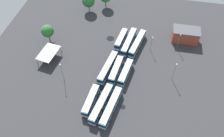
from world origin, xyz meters
TOP-DOWN VIEW (x-y plane):
  - ground_plane at (0.00, 0.00)m, footprint 114.31×114.31m
  - bus_row0_slot0 at (-17.04, -1.18)m, footprint 16.27×5.45m
  - bus_row0_slot1 at (-16.40, 2.46)m, footprint 16.26×5.69m
  - bus_row0_slot2 at (-15.80, 6.41)m, footprint 12.50×3.80m
  - bus_row1_slot0 at (-0.74, -3.76)m, footprint 12.49×4.55m
  - bus_row1_slot1 at (-0.22, 0.17)m, footprint 13.03×4.08m
  - bus_row1_slot2 at (0.38, 3.62)m, footprint 16.26×5.52m
  - bus_row2_slot0 at (16.20, -6.27)m, footprint 16.23×6.08m
  - bus_row2_slot1 at (16.52, -2.46)m, footprint 16.27×5.06m
  - bus_row2_slot2 at (17.52, 1.19)m, footprint 12.16×4.35m
  - depot_building at (24.80, -26.78)m, footprint 6.90×11.95m
  - maintenance_shelter at (1.96, 29.17)m, footprint 11.00×7.85m
  - lamp_post_near_entrance at (1.01, -21.99)m, footprint 0.56×0.28m
  - lamp_post_mid_lot at (-7.63, 19.54)m, footprint 0.56×0.28m
  - lamp_post_far_corner at (15.15, -12.26)m, footprint 0.56×0.28m
  - lamp_post_by_building at (18.44, -23.56)m, footprint 0.56×0.28m
  - tree_northwest at (12.39, 33.19)m, footprint 5.58×5.58m
  - tree_south_edge at (37.56, 21.45)m, footprint 6.37×6.37m
  - puddle_back_corner at (18.93, 6.42)m, footprint 3.50×3.50m
  - puddle_near_shelter at (-15.18, -5.14)m, footprint 1.98×1.98m
  - puddle_centre_drain at (7.76, -0.32)m, footprint 2.05×2.05m
  - puddle_between_rows at (-8.55, 5.50)m, footprint 4.04×4.04m

SIDE VIEW (x-z plane):
  - ground_plane at x=0.00m, z-range 0.00..0.00m
  - puddle_back_corner at x=18.93m, z-range 0.00..0.01m
  - puddle_near_shelter at x=-15.18m, z-range 0.00..0.01m
  - puddle_centre_drain at x=7.76m, z-range 0.00..0.01m
  - puddle_between_rows at x=-8.55m, z-range 0.00..0.01m
  - bus_row2_slot2 at x=17.52m, z-range 0.10..3.72m
  - bus_row1_slot0 at x=-0.74m, z-range 0.10..3.72m
  - bus_row0_slot2 at x=-15.80m, z-range 0.10..3.72m
  - bus_row1_slot1 at x=-0.22m, z-range 0.10..3.72m
  - bus_row0_slot0 at x=-17.04m, z-range 0.10..3.72m
  - bus_row0_slot1 at x=-16.40m, z-range 0.10..3.72m
  - bus_row1_slot2 at x=0.38m, z-range 0.10..3.72m
  - bus_row2_slot0 at x=16.20m, z-range 0.10..3.72m
  - bus_row2_slot1 at x=16.52m, z-range 0.10..3.72m
  - depot_building at x=24.80m, z-range 0.02..5.98m
  - maintenance_shelter at x=1.96m, z-range 1.65..5.29m
  - lamp_post_far_corner at x=15.15m, z-range 0.41..8.06m
  - lamp_post_by_building at x=18.44m, z-range 0.41..8.56m
  - lamp_post_near_entrance at x=1.01m, z-range 0.42..9.52m
  - lamp_post_mid_lot at x=-7.63m, z-range 0.42..9.69m
  - tree_northwest at x=12.39m, z-range 1.41..9.85m
  - tree_south_edge at x=37.56m, z-range 1.29..10.27m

